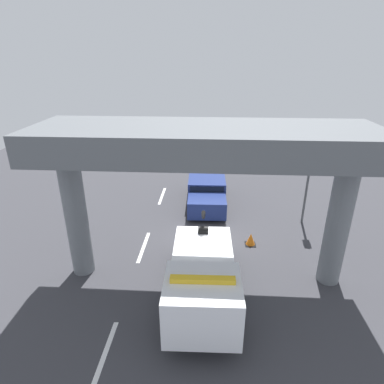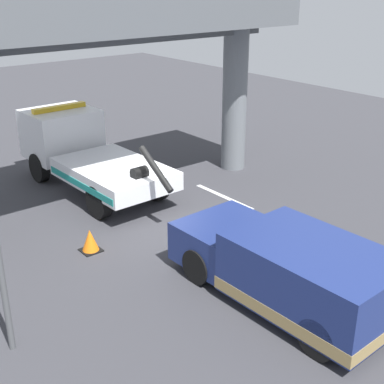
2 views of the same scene
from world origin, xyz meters
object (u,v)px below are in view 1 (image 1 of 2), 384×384
Objects in this scene: traffic_cone_orange at (251,239)px; tow_truck_white at (203,281)px; traffic_light_near at (310,166)px; towed_van_green at (207,190)px.

tow_truck_white is at bearing -26.61° from traffic_cone_orange.
tow_truck_white reaches higher than traffic_cone_orange.
tow_truck_white is 1.65× the size of traffic_light_near.
traffic_cone_orange is (-4.36, 2.18, -0.92)m from tow_truck_white.
traffic_light_near reaches higher than towed_van_green.
traffic_light_near reaches higher than traffic_cone_orange.
traffic_light_near is at bearing 66.63° from towed_van_green.
traffic_light_near is (-6.83, 5.24, 2.00)m from tow_truck_white.
towed_van_green is 5.25m from traffic_cone_orange.
tow_truck_white is at bearing 0.13° from towed_van_green.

